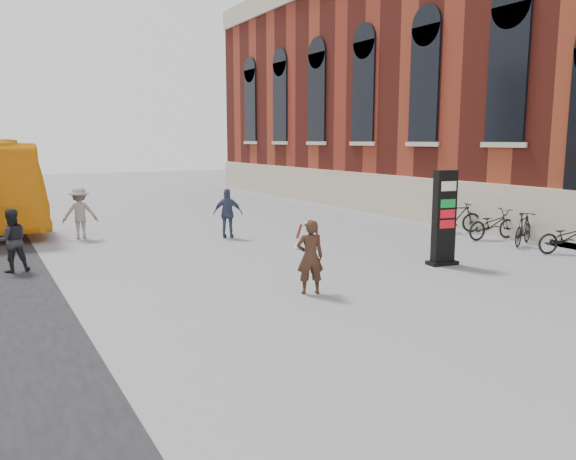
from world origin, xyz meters
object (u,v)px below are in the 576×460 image
pedestrian_a (12,241)px  bike_7 (457,217)px  woman (310,256)px  bike_5 (523,229)px  info_pylon (444,218)px  pedestrian_b (80,213)px  bike_4 (567,237)px  bike_6 (492,224)px  pedestrian_c (228,213)px

pedestrian_a → bike_7: bearing=168.8°
woman → bike_5: (8.88, 1.52, -0.31)m
info_pylon → bike_5: (4.28, 0.83, -0.73)m
info_pylon → pedestrian_b: info_pylon is taller
bike_4 → woman: bearing=110.0°
pedestrian_a → bike_6: 14.62m
info_pylon → pedestrian_c: info_pylon is taller
bike_5 → pedestrian_a: bearing=51.0°
woman → info_pylon: bearing=-152.0°
pedestrian_b → bike_4: (12.04, -9.67, -0.39)m
pedestrian_c → bike_7: bearing=-172.3°
pedestrian_c → bike_5: 9.62m
pedestrian_c → bike_6: pedestrian_c is taller
info_pylon → woman: 4.67m
bike_4 → pedestrian_c: bearing=65.8°
pedestrian_b → bike_4: 15.44m
pedestrian_b → bike_7: (12.04, -5.33, -0.32)m
woman → bike_7: size_ratio=0.88×
bike_5 → bike_7: bearing=-23.9°
pedestrian_a → pedestrian_b: size_ratio=0.92×
pedestrian_b → bike_5: (12.04, -8.15, -0.35)m
pedestrian_b → woman: bearing=116.0°
pedestrian_c → woman: bearing=109.8°
pedestrian_b → pedestrian_c: pedestrian_b is taller
woman → pedestrian_c: (1.27, 7.39, 0.01)m
pedestrian_a → bike_6: bearing=162.6°
pedestrian_a → bike_7: (14.37, -1.07, -0.25)m
pedestrian_b → pedestrian_c: bearing=160.6°
pedestrian_b → bike_4: size_ratio=0.95×
pedestrian_a → pedestrian_b: bearing=-125.6°
woman → bike_5: size_ratio=0.93×
woman → pedestrian_a: 7.72m
bike_4 → pedestrian_b: bearing=71.2°
pedestrian_c → bike_4: bearing=165.4°
bike_4 → pedestrian_a: bearing=89.3°
bike_4 → bike_5: bearing=19.9°
info_pylon → bike_4: size_ratio=1.38×
bike_6 → bike_7: size_ratio=1.06×
bike_6 → bike_7: bearing=5.8°
info_pylon → bike_6: (4.28, 2.05, -0.75)m
info_pylon → bike_7: 5.67m
pedestrian_c → bike_6: size_ratio=0.86×
bike_6 → bike_7: bike_7 is taller
info_pylon → pedestrian_a: size_ratio=1.56×
woman → bike_5: 9.02m
bike_4 → info_pylon: bearing=100.8°
pedestrian_a → pedestrian_b: 4.85m
bike_5 → bike_7: (0.00, 2.82, 0.03)m
info_pylon → woman: (-4.60, -0.70, -0.43)m
pedestrian_a → bike_7: 14.42m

